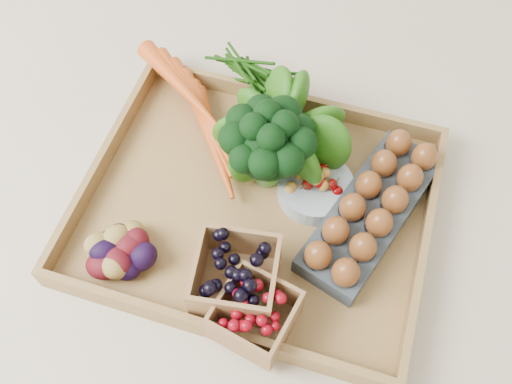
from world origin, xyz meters
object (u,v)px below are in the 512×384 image
(tray, at_px, (256,208))
(cherry_bowl, at_px, (315,189))
(broccoli, at_px, (268,157))
(egg_carton, at_px, (370,213))

(tray, relative_size, cherry_bowl, 4.45)
(broccoli, height_order, cherry_bowl, broccoli)
(tray, height_order, egg_carton, egg_carton)
(broccoli, xyz_separation_m, egg_carton, (0.18, -0.03, -0.04))
(tray, height_order, broccoli, broccoli)
(tray, xyz_separation_m, cherry_bowl, (0.08, 0.05, 0.02))
(broccoli, bearing_deg, tray, -91.47)
(cherry_bowl, distance_m, egg_carton, 0.10)
(tray, xyz_separation_m, egg_carton, (0.18, 0.03, 0.02))
(cherry_bowl, bearing_deg, broccoli, 174.35)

